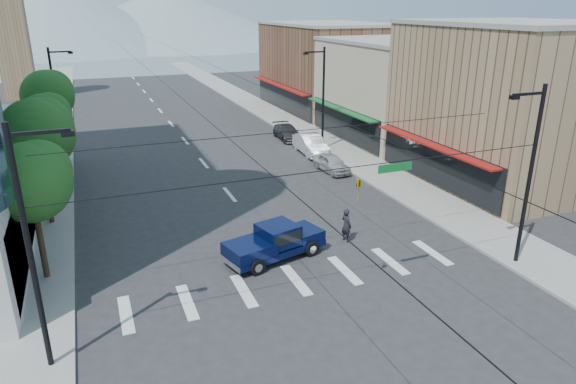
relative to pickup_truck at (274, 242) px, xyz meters
name	(u,v)px	position (x,y,z in m)	size (l,w,h in m)	color
ground	(313,295)	(0.37, -3.99, -0.95)	(160.00, 160.00, 0.00)	#28282B
sidewalk_left	(53,128)	(-11.63, 36.01, -0.87)	(4.00, 120.00, 0.15)	gray
sidewalk_right	(268,112)	(12.37, 36.01, -0.87)	(4.00, 120.00, 0.15)	gray
shop_near	(511,105)	(20.37, 6.01, 4.55)	(12.00, 14.00, 11.00)	#8C6B4C
shop_mid	(401,91)	(20.37, 20.01, 3.55)	(12.00, 14.00, 9.00)	tan
shop_far	(328,68)	(20.37, 36.01, 4.05)	(12.00, 18.00, 10.00)	brown
clock_tower	(9,18)	(-16.13, 58.01, 9.69)	(4.80, 4.80, 20.40)	#8C6B4C
mountain_left	(48,9)	(-14.63, 146.01, 10.05)	(80.00, 80.00, 22.00)	gray
mountain_right	(168,15)	(20.37, 156.01, 8.05)	(90.00, 90.00, 18.00)	gray
tree_near	(33,179)	(-10.70, 2.10, 4.04)	(3.65, 3.64, 6.71)	black
tree_midnear	(40,132)	(-10.70, 9.10, 4.64)	(4.09, 4.09, 7.52)	black
tree_midfar	(47,118)	(-10.70, 16.10, 4.04)	(3.65, 3.64, 6.71)	black
tree_far	(49,94)	(-10.70, 23.10, 4.64)	(4.09, 4.09, 7.52)	black
signal_rig	(329,206)	(0.56, -4.99, 3.70)	(21.80, 0.20, 9.00)	black
lamp_pole_nw	(57,96)	(-10.30, 26.01, 3.99)	(2.00, 0.25, 9.00)	black
lamp_pole_ne	(322,95)	(11.04, 18.01, 3.99)	(2.00, 0.25, 9.00)	black
pickup_truck	(274,242)	(0.00, 0.00, 0.00)	(5.67, 3.19, 1.82)	#070F35
pedestrian	(346,225)	(4.39, 0.49, 0.00)	(0.69, 0.45, 1.89)	black
parked_car_near	(332,163)	(9.20, 12.09, -0.27)	(1.60, 3.98, 1.36)	silver
parked_car_mid	(311,144)	(9.77, 17.37, -0.10)	(1.79, 5.13, 1.69)	silver
parked_car_far	(287,132)	(9.77, 22.93, -0.27)	(1.90, 4.68, 1.36)	#2B2B2E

